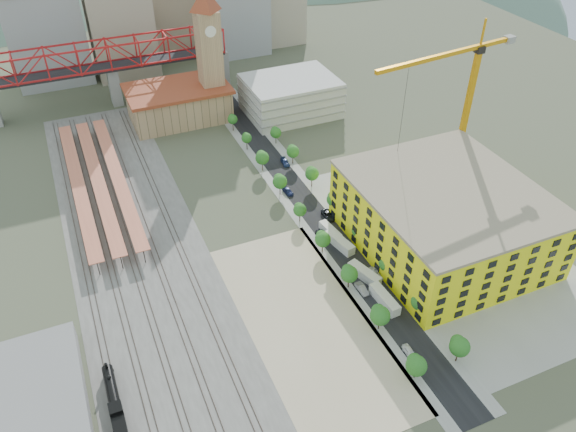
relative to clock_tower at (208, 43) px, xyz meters
name	(u,v)px	position (x,y,z in m)	size (l,w,h in m)	color
ground	(273,240)	(-8.00, -79.99, -28.70)	(400.00, 400.00, 0.00)	#474C38
ballast_strip	(133,236)	(-44.00, -62.49, -28.67)	(36.00, 165.00, 0.06)	#605E59
dirt_lot	(307,322)	(-12.00, -111.49, -28.67)	(28.00, 67.00, 0.06)	tan
street_asphalt	(303,199)	(8.00, -64.99, -28.67)	(12.00, 170.00, 0.06)	black
sidewalk_west	(286,203)	(2.50, -64.99, -28.68)	(3.00, 170.00, 0.04)	gray
sidewalk_east	(318,195)	(13.50, -64.99, -28.68)	(3.00, 170.00, 0.04)	gray
construction_pad	(448,241)	(37.00, -99.99, -28.67)	(50.00, 90.00, 0.06)	gray
rail_tracks	(126,238)	(-45.80, -62.49, -28.55)	(26.56, 160.00, 0.18)	#382B23
platform_canopies	(98,179)	(-49.00, -34.99, -24.70)	(16.00, 80.00, 4.12)	#D67352
station_hall	(179,103)	(-13.00, 2.01, -22.03)	(38.00, 24.00, 13.10)	tan
clock_tower	(208,43)	(0.00, 0.00, 0.00)	(12.00, 12.00, 52.00)	tan
parking_garage	(291,96)	(28.00, -9.99, -21.70)	(34.00, 26.00, 14.00)	silver
truss_bridge	(109,59)	(-33.00, 25.01, -9.83)	(94.00, 9.60, 25.60)	gray
construction_building	(445,218)	(34.00, -99.99, -19.29)	(44.60, 50.60, 18.80)	#FFFD15
warehouse	(28,400)	(-74.00, -109.99, -26.20)	(22.00, 32.00, 5.00)	gray
street_trees	(316,217)	(8.00, -74.99, -28.70)	(15.40, 124.40, 8.00)	#1D5A1B
skyline	(168,10)	(-0.53, 62.32, -5.89)	(133.00, 46.00, 60.00)	#9EA0A3
distant_hills	(198,99)	(37.28, 180.01, -108.23)	(647.00, 264.00, 227.00)	#4C6B59
locomotive	(114,401)	(-58.00, -116.52, -26.82)	(2.61, 20.12, 5.03)	black
tower_crane	(463,90)	(53.47, -75.44, 3.63)	(48.90, 7.71, 52.38)	orange
site_trailer_a	(385,299)	(8.00, -113.49, -27.30)	(2.68, 10.17, 2.78)	silver
site_trailer_b	(364,274)	(8.00, -103.45, -27.35)	(2.59, 9.84, 2.69)	silver
site_trailer_c	(340,243)	(8.00, -89.76, -27.31)	(2.67, 10.15, 2.78)	silver
site_trailer_d	(330,231)	(8.00, -84.01, -27.53)	(2.25, 8.55, 2.34)	silver
car_0	(409,352)	(5.00, -129.30, -27.93)	(1.81, 4.51, 1.54)	white
car_1	(362,289)	(5.00, -107.55, -27.89)	(1.70, 4.87, 1.60)	gray
car_2	(322,236)	(5.00, -84.63, -27.95)	(2.48, 5.39, 1.50)	black
car_3	(288,191)	(5.00, -60.36, -27.98)	(2.01, 4.95, 1.44)	navy
car_4	(376,275)	(11.00, -104.47, -27.92)	(1.83, 4.56, 1.55)	silver
car_5	(375,273)	(11.00, -103.66, -27.99)	(1.50, 4.31, 1.42)	#A3A3A8
car_6	(328,215)	(11.00, -76.61, -27.90)	(2.65, 5.74, 1.60)	black
car_7	(285,162)	(11.00, -44.23, -27.93)	(2.15, 5.30, 1.54)	navy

